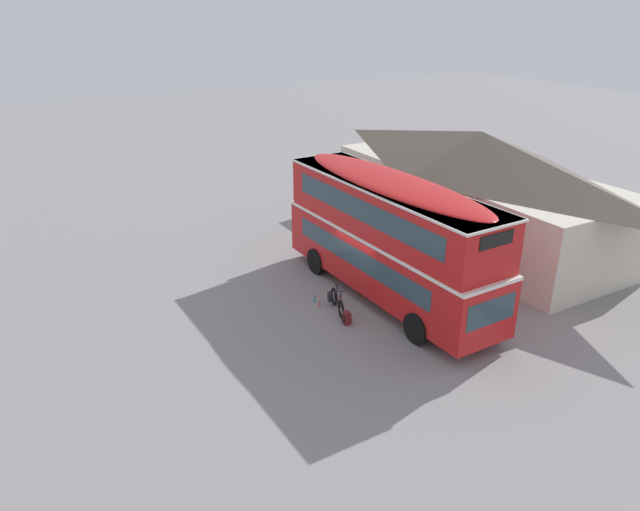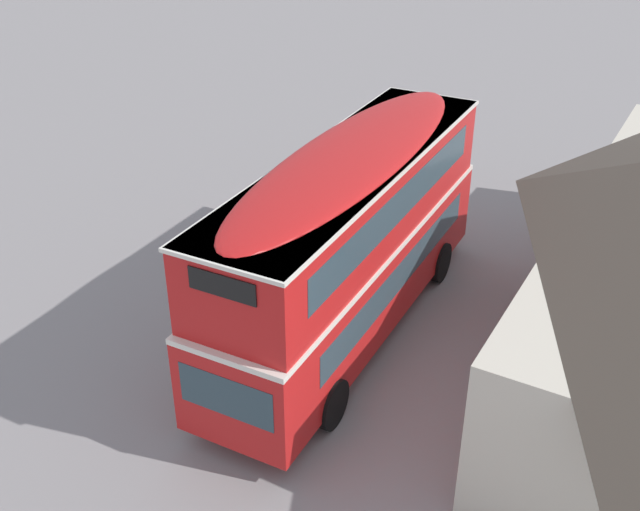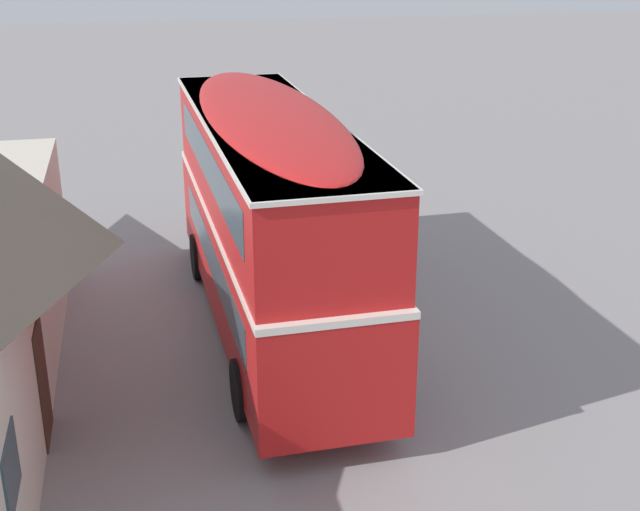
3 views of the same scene
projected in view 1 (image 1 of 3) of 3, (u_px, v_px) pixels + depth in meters
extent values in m
plane|color=gray|center=(368.00, 296.00, 22.84)|extent=(120.00, 120.00, 0.00)
cylinder|color=black|center=(469.00, 310.00, 20.62)|extent=(1.12, 0.35, 1.10)
cylinder|color=black|center=(417.00, 328.00, 19.48)|extent=(1.12, 0.35, 1.10)
cylinder|color=black|center=(363.00, 250.00, 25.71)|extent=(1.12, 0.35, 1.10)
cylinder|color=black|center=(316.00, 261.00, 24.58)|extent=(1.12, 0.35, 1.10)
cube|color=red|center=(387.00, 261.00, 22.21)|extent=(10.62, 3.14, 2.10)
cube|color=white|center=(388.00, 234.00, 21.79)|extent=(10.64, 3.16, 0.12)
cube|color=red|center=(390.00, 209.00, 21.40)|extent=(10.30, 3.07, 1.90)
ellipsoid|color=red|center=(391.00, 182.00, 20.99)|extent=(10.09, 3.01, 0.36)
cube|color=#2D424C|center=(491.00, 312.00, 18.02)|extent=(0.19, 2.05, 0.90)
cube|color=black|center=(496.00, 240.00, 17.20)|extent=(0.14, 1.38, 0.44)
cube|color=#2D424C|center=(357.00, 258.00, 21.66)|extent=(8.16, 0.54, 0.76)
cube|color=#2D424C|center=(363.00, 211.00, 20.76)|extent=(8.58, 0.57, 0.80)
cube|color=#2D424C|center=(410.00, 245.00, 22.84)|extent=(8.16, 0.54, 0.76)
cube|color=#2D424C|center=(416.00, 200.00, 21.92)|extent=(8.58, 0.57, 0.80)
cube|color=white|center=(391.00, 185.00, 21.04)|extent=(10.41, 3.16, 0.08)
torus|color=black|center=(341.00, 309.00, 21.12)|extent=(0.68, 0.25, 0.68)
torus|color=black|center=(334.00, 296.00, 22.06)|extent=(0.68, 0.25, 0.68)
cylinder|color=#B2B2B7|center=(341.00, 309.00, 21.12)|extent=(0.07, 0.11, 0.05)
cylinder|color=#B2B2B7|center=(334.00, 296.00, 22.06)|extent=(0.07, 0.11, 0.05)
cylinder|color=black|center=(339.00, 299.00, 21.26)|extent=(0.47, 0.15, 0.73)
cylinder|color=black|center=(339.00, 289.00, 21.19)|extent=(0.57, 0.18, 0.06)
cylinder|color=black|center=(337.00, 295.00, 21.52)|extent=(0.18, 0.08, 0.69)
cylinder|color=black|center=(336.00, 300.00, 21.83)|extent=(0.53, 0.17, 0.09)
cylinder|color=black|center=(335.00, 291.00, 21.76)|extent=(0.42, 0.13, 0.64)
cylinder|color=black|center=(341.00, 301.00, 21.02)|extent=(0.10, 0.05, 0.65)
cylinder|color=black|center=(341.00, 291.00, 20.90)|extent=(0.14, 0.45, 0.03)
ellipsoid|color=black|center=(337.00, 285.00, 21.46)|extent=(0.28, 0.16, 0.06)
cube|color=black|center=(330.00, 297.00, 22.00)|extent=(0.31, 0.21, 0.32)
cylinder|color=#D84C33|center=(339.00, 299.00, 21.26)|extent=(0.07, 0.07, 0.18)
cube|color=maroon|center=(347.00, 318.00, 20.75)|extent=(0.31, 0.26, 0.46)
ellipsoid|color=maroon|center=(347.00, 312.00, 20.66)|extent=(0.30, 0.25, 0.10)
cube|color=#471111|center=(350.00, 319.00, 20.82)|extent=(0.20, 0.06, 0.16)
cylinder|color=black|center=(343.00, 318.00, 20.78)|extent=(0.04, 0.04, 0.37)
cylinder|color=black|center=(344.00, 320.00, 20.64)|extent=(0.04, 0.04, 0.37)
cylinder|color=#D84C33|center=(320.00, 304.00, 21.99)|extent=(0.07, 0.07, 0.19)
cylinder|color=black|center=(320.00, 302.00, 21.95)|extent=(0.04, 0.04, 0.03)
cylinder|color=#338CBF|center=(314.00, 300.00, 22.30)|extent=(0.07, 0.07, 0.23)
cylinder|color=black|center=(314.00, 297.00, 22.25)|extent=(0.04, 0.04, 0.03)
cube|color=beige|center=(474.00, 203.00, 28.02)|extent=(14.93, 6.42, 3.39)
pyramid|color=#4C4238|center=(480.00, 150.00, 27.01)|extent=(15.34, 6.83, 1.76)
cube|color=#3D2319|center=(423.00, 227.00, 26.92)|extent=(1.10, 0.07, 2.10)
cube|color=#2D424C|center=(378.00, 190.00, 29.55)|extent=(1.10, 0.07, 0.90)
cube|color=#2D424C|center=(483.00, 236.00, 23.64)|extent=(1.10, 0.07, 0.90)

